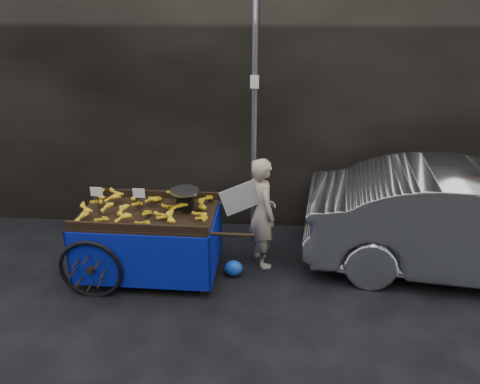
# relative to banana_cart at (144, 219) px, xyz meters

# --- Properties ---
(ground) EXTENTS (80.00, 80.00, 0.00)m
(ground) POSITION_rel_banana_cart_xyz_m (1.09, -0.07, -0.81)
(ground) COLOR black
(ground) RESTS_ON ground
(building_wall) EXTENTS (13.50, 2.00, 5.00)m
(building_wall) POSITION_rel_banana_cart_xyz_m (1.48, 2.53, 1.69)
(building_wall) COLOR black
(building_wall) RESTS_ON ground
(street_pole) EXTENTS (0.12, 0.10, 4.00)m
(street_pole) POSITION_rel_banana_cart_xyz_m (1.39, 1.23, 1.19)
(street_pole) COLOR slate
(street_pole) RESTS_ON ground
(banana_cart) EXTENTS (2.45, 1.25, 1.32)m
(banana_cart) POSITION_rel_banana_cart_xyz_m (0.00, 0.00, 0.00)
(banana_cart) COLOR black
(banana_cart) RESTS_ON ground
(vendor) EXTENTS (0.85, 0.67, 1.56)m
(vendor) POSITION_rel_banana_cart_xyz_m (1.54, 0.35, -0.03)
(vendor) COLOR tan
(vendor) RESTS_ON ground
(plastic_bag) EXTENTS (0.25, 0.20, 0.22)m
(plastic_bag) POSITION_rel_banana_cart_xyz_m (1.17, -0.01, -0.70)
(plastic_bag) COLOR blue
(plastic_bag) RESTS_ON ground
(parked_car) EXTENTS (4.57, 2.08, 1.45)m
(parked_car) POSITION_rel_banana_cart_xyz_m (4.35, 0.31, -0.09)
(parked_car) COLOR silver
(parked_car) RESTS_ON ground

